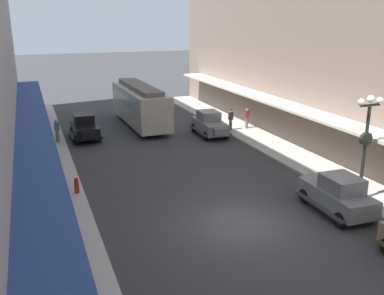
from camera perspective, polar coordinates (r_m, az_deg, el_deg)
ground_plane at (r=19.07m, az=6.64°, el=-10.13°), size 200.00×200.00×0.00m
sidewalk_left at (r=17.23m, az=-16.75°, el=-13.68°), size 3.00×60.00×0.15m
sidewalk_right at (r=23.24m, az=23.36°, el=-6.15°), size 3.00×60.00×0.15m
parked_car_1 at (r=20.74m, az=18.99°, el=-5.82°), size 2.28×4.31×1.84m
parked_car_2 at (r=32.62m, az=-14.26°, el=2.78°), size 2.15×4.26×1.84m
parked_car_3 at (r=32.63m, az=2.38°, el=3.30°), size 2.27×4.31×1.84m
streetcar at (r=35.54m, az=-6.99°, el=5.90°), size 2.67×9.64×3.46m
lamp_post_with_clock at (r=21.54m, az=22.26°, el=0.43°), size 1.42×0.44×5.16m
fire_hydrant at (r=22.34m, az=-15.25°, el=-4.89°), size 0.24×0.24×0.82m
pedestrian_1 at (r=26.73m, az=-18.42°, el=-0.53°), size 0.36×0.28×1.67m
pedestrian_2 at (r=34.37m, az=7.39°, el=3.95°), size 0.36×0.24×1.64m
pedestrian_3 at (r=33.68m, az=5.22°, el=3.79°), size 0.36×0.28×1.67m
pedestrian_4 at (r=31.76m, az=-17.69°, el=2.20°), size 0.36×0.24×1.64m
pedestrian_5 at (r=24.29m, az=-18.12°, el=-2.29°), size 0.36×0.24×1.64m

